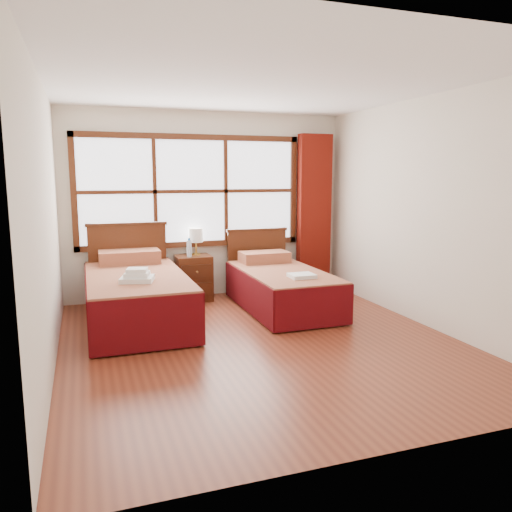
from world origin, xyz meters
name	(u,v)px	position (x,y,z in m)	size (l,w,h in m)	color
floor	(261,342)	(0.00, 0.00, 0.00)	(4.50, 4.50, 0.00)	brown
ceiling	(262,83)	(0.00, 0.00, 2.60)	(4.50, 4.50, 0.00)	white
wall_back	(208,205)	(0.00, 2.25, 1.30)	(4.00, 4.00, 0.00)	silver
wall_left	(46,224)	(-2.00, 0.00, 1.30)	(4.50, 4.50, 0.00)	silver
wall_right	(427,213)	(2.00, 0.00, 1.30)	(4.50, 4.50, 0.00)	silver
window	(191,191)	(-0.25, 2.21, 1.50)	(3.16, 0.06, 1.56)	white
curtain	(314,212)	(1.60, 2.11, 1.17)	(0.50, 0.16, 2.30)	maroon
bed_left	(136,294)	(-1.15, 1.20, 0.33)	(1.13, 2.18, 1.10)	#3D1B0C
bed_right	(281,286)	(0.70, 1.20, 0.29)	(0.99, 2.01, 0.96)	#3D1B0C
nightstand	(194,278)	(-0.28, 1.99, 0.31)	(0.47, 0.46, 0.63)	#48200F
towels_left	(137,276)	(-1.17, 0.71, 0.64)	(0.41, 0.38, 0.14)	white
towels_right	(302,276)	(0.75, 0.65, 0.53)	(0.29, 0.26, 0.05)	white
lamp	(196,236)	(-0.23, 2.05, 0.89)	(0.19, 0.19, 0.37)	gold
bottle_near	(189,248)	(-0.35, 1.92, 0.74)	(0.07, 0.07, 0.26)	silver
bottle_far	(189,249)	(-0.35, 1.93, 0.74)	(0.06, 0.06, 0.24)	silver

